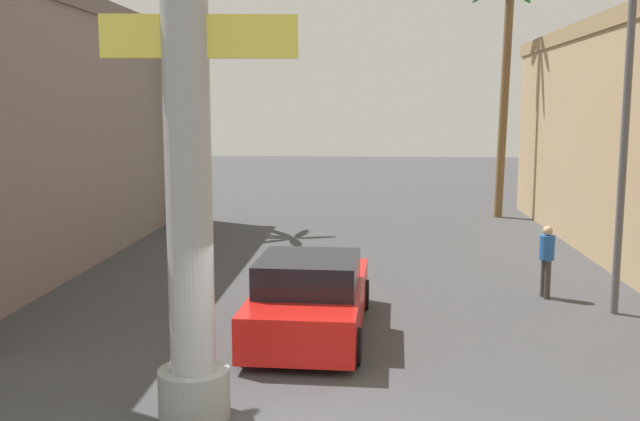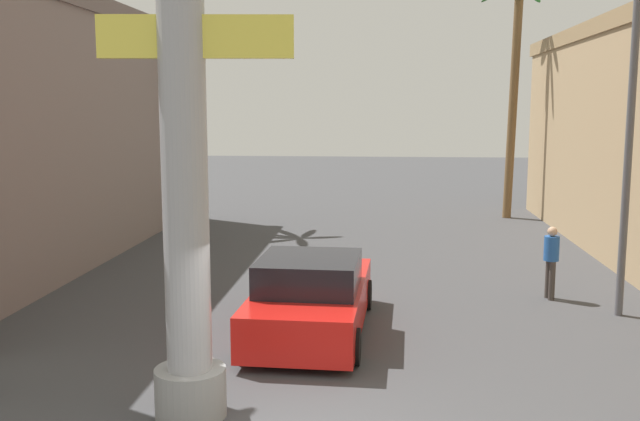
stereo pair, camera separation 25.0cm
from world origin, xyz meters
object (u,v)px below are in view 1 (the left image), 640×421
neon_sign_pole (186,60)px  car_lead (310,298)px  pedestrian_mid_right (547,256)px  street_lamp (607,91)px  palm_tree_far_left (181,82)px  palm_tree_far_right (505,66)px

neon_sign_pole → car_lead: bearing=71.3°
pedestrian_mid_right → neon_sign_pole: bearing=-133.5°
street_lamp → palm_tree_far_left: bearing=137.8°
neon_sign_pole → street_lamp: bearing=37.9°
car_lead → palm_tree_far_left: 14.25m
palm_tree_far_left → palm_tree_far_right: bearing=14.0°
street_lamp → palm_tree_far_right: (0.41, 13.49, 1.24)m
car_lead → palm_tree_far_right: size_ratio=0.54×
street_lamp → palm_tree_far_right: palm_tree_far_right is taller
neon_sign_pole → car_lead: neon_sign_pole is taller
palm_tree_far_right → street_lamp: bearing=-91.8°
car_lead → palm_tree_far_right: 17.32m
palm_tree_far_right → neon_sign_pole: bearing=-111.8°
palm_tree_far_right → pedestrian_mid_right: 13.31m
neon_sign_pole → palm_tree_far_left: neon_sign_pole is taller
palm_tree_far_left → car_lead: bearing=-65.2°
palm_tree_far_right → car_lead: bearing=-112.6°
street_lamp → car_lead: (-5.93, -1.76, -3.97)m
neon_sign_pole → street_lamp: 9.19m
car_lead → pedestrian_mid_right: pedestrian_mid_right is taller
palm_tree_far_left → palm_tree_far_right: (12.00, 2.99, 0.66)m
neon_sign_pole → pedestrian_mid_right: neon_sign_pole is taller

